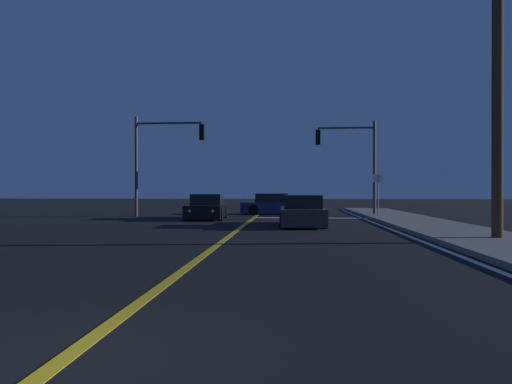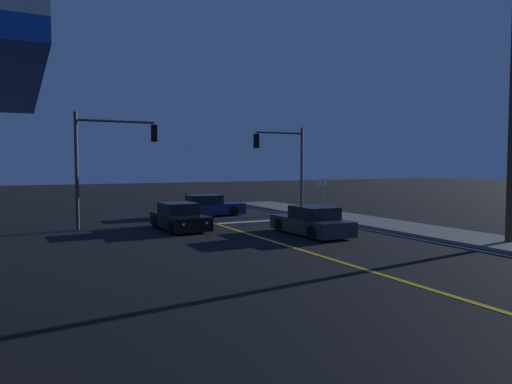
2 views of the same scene
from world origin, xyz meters
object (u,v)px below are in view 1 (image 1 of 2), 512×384
at_px(car_lead_oncoming_black, 207,208).
at_px(utility_pole_right, 498,41).
at_px(car_distant_tail_charcoal, 302,212).
at_px(traffic_signal_near_right, 353,153).
at_px(street_sign_corner, 378,189).
at_px(traffic_signal_far_left, 161,150).
at_px(car_parked_curb_navy, 275,205).

xyz_separation_m(car_lead_oncoming_black, utility_pole_right, (10.57, -10.45, 5.36)).
bearing_deg(car_distant_tail_charcoal, traffic_signal_near_right, 67.51).
relative_size(utility_pole_right, street_sign_corner, 4.71).
height_order(car_lead_oncoming_black, traffic_signal_far_left, traffic_signal_far_left).
bearing_deg(utility_pole_right, car_distant_tail_charcoal, 132.86).
relative_size(traffic_signal_near_right, traffic_signal_far_left, 0.97).
bearing_deg(car_lead_oncoming_black, car_distant_tail_charcoal, 135.76).
bearing_deg(car_lead_oncoming_black, utility_pole_right, 132.71).
bearing_deg(utility_pole_right, car_lead_oncoming_black, 135.35).
distance_m(car_lead_oncoming_black, utility_pole_right, 15.80).
bearing_deg(car_parked_curb_navy, utility_pole_right, 24.96).
distance_m(car_parked_curb_navy, car_lead_oncoming_black, 6.34).
xyz_separation_m(traffic_signal_far_left, street_sign_corner, (12.31, -1.40, -2.30)).
height_order(car_parked_curb_navy, traffic_signal_far_left, traffic_signal_far_left).
height_order(car_lead_oncoming_black, traffic_signal_near_right, traffic_signal_near_right).
height_order(traffic_signal_near_right, utility_pole_right, utility_pole_right).
bearing_deg(street_sign_corner, car_distant_tail_charcoal, -128.88).
xyz_separation_m(car_distant_tail_charcoal, traffic_signal_far_left, (-8.13, 6.59, 3.35)).
xyz_separation_m(car_parked_curb_navy, street_sign_corner, (5.69, -4.54, 1.05)).
bearing_deg(utility_pole_right, traffic_signal_near_right, 99.59).
distance_m(car_distant_tail_charcoal, utility_pole_right, 9.80).
height_order(traffic_signal_far_left, street_sign_corner, traffic_signal_far_left).
relative_size(car_lead_oncoming_black, utility_pole_right, 0.37).
bearing_deg(traffic_signal_near_right, car_parked_curb_navy, -20.28).
xyz_separation_m(car_parked_curb_navy, car_lead_oncoming_black, (-3.49, -5.30, -0.00)).
bearing_deg(street_sign_corner, traffic_signal_near_right, 109.05).
height_order(car_parked_curb_navy, traffic_signal_near_right, traffic_signal_near_right).
bearing_deg(traffic_signal_near_right, street_sign_corner, 109.05).
bearing_deg(traffic_signal_near_right, car_lead_oncoming_black, 23.43).
distance_m(car_distant_tail_charcoal, traffic_signal_far_left, 10.99).
relative_size(car_distant_tail_charcoal, utility_pole_right, 0.41).
bearing_deg(car_lead_oncoming_black, traffic_signal_near_right, -159.21).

